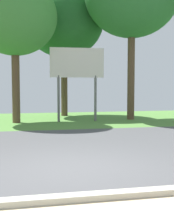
# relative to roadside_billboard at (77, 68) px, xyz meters

# --- Properties ---
(ground_plane) EXTENTS (40.00, 22.00, 0.20)m
(ground_plane) POSITION_rel_roadside_billboard_xyz_m (-1.75, -5.95, -2.60)
(ground_plane) COLOR #4C4C4F
(roadside_billboard) EXTENTS (2.60, 0.12, 3.50)m
(roadside_billboard) POSITION_rel_roadside_billboard_xyz_m (0.00, 0.00, 0.00)
(roadside_billboard) COLOR slate
(roadside_billboard) RESTS_ON ground_plane
(tree_center_back) EXTENTS (4.41, 4.41, 7.29)m
(tree_center_back) POSITION_rel_roadside_billboard_xyz_m (-0.17, 2.95, 2.71)
(tree_center_back) COLOR brown
(tree_center_back) RESTS_ON ground_plane
(tree_right_far) EXTENTS (3.85, 3.85, 6.57)m
(tree_right_far) POSITION_rel_roadside_billboard_xyz_m (-2.87, -0.02, 2.25)
(tree_right_far) COLOR brown
(tree_right_far) RESTS_ON ground_plane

